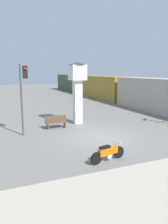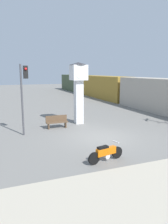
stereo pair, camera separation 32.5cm
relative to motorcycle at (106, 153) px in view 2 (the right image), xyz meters
name	(u,v)px [view 2 (the right image)]	position (x,y,z in m)	size (l,w,h in m)	color
ground_plane	(101,138)	(1.45, 3.41, -0.41)	(120.00, 120.00, 0.00)	slate
motorcycle	(106,153)	(0.00, 0.00, 0.00)	(1.92, 0.57, 0.85)	black
clock_tower	(79,83)	(1.45, 7.57, 2.78)	(1.39, 1.39, 4.80)	white
freight_train	(105,87)	(11.16, 22.20, 1.29)	(2.80, 39.36, 3.40)	#ADA393
traffic_light	(24,87)	(-2.90, 5.78, 2.71)	(0.50, 0.35, 4.56)	#47474C
bench	(57,121)	(-0.57, 6.76, 0.08)	(1.60, 0.44, 0.92)	brown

